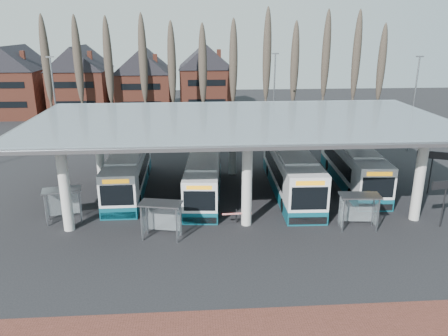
{
  "coord_description": "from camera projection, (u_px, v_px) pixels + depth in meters",
  "views": [
    {
      "loc": [
        -3.46,
        -24.89,
        13.07
      ],
      "look_at": [
        -1.23,
        7.0,
        2.67
      ],
      "focal_mm": 35.0,
      "sensor_mm": 36.0,
      "label": 1
    }
  ],
  "objects": [
    {
      "name": "bus_1",
      "position": [
        204.0,
        176.0,
        35.23
      ],
      "size": [
        3.4,
        11.77,
        3.23
      ],
      "rotation": [
        0.0,
        0.0,
        -0.08
      ],
      "color": "white",
      "rests_on": "ground"
    },
    {
      "name": "townhouse_row",
      "position": [
        113.0,
        75.0,
        66.74
      ],
      "size": [
        36.8,
        10.3,
        12.25
      ],
      "color": "brown",
      "rests_on": "ground"
    },
    {
      "name": "station_canopy",
      "position": [
        239.0,
        127.0,
        33.71
      ],
      "size": [
        32.0,
        16.0,
        6.34
      ],
      "color": "silver",
      "rests_on": "ground"
    },
    {
      "name": "ground",
      "position": [
        251.0,
        241.0,
        27.88
      ],
      "size": [
        140.0,
        140.0,
        0.0
      ],
      "primitive_type": "plane",
      "color": "black",
      "rests_on": "ground"
    },
    {
      "name": "info_sign_1",
      "position": [
        433.0,
        158.0,
        34.91
      ],
      "size": [
        2.27,
        1.06,
        3.58
      ],
      "rotation": [
        0.0,
        0.0,
        -0.4
      ],
      "color": "black",
      "rests_on": "ground"
    },
    {
      "name": "shelter_1",
      "position": [
        162.0,
        212.0,
        27.87
      ],
      "size": [
        2.86,
        1.85,
        2.45
      ],
      "rotation": [
        0.0,
        0.0,
        -0.21
      ],
      "color": "gray",
      "rests_on": "ground"
    },
    {
      "name": "bus_2",
      "position": [
        291.0,
        171.0,
        35.79
      ],
      "size": [
        3.21,
        13.26,
        3.66
      ],
      "rotation": [
        0.0,
        0.0,
        -0.03
      ],
      "color": "white",
      "rests_on": "ground"
    },
    {
      "name": "barrier",
      "position": [
        237.0,
        214.0,
        29.94
      ],
      "size": [
        2.04,
        0.59,
        1.02
      ],
      "rotation": [
        0.0,
        0.0,
        0.04
      ],
      "color": "black",
      "rests_on": "ground"
    },
    {
      "name": "info_sign_0",
      "position": [
        446.0,
        188.0,
        29.04
      ],
      "size": [
        2.24,
        0.48,
        3.34
      ],
      "rotation": [
        0.0,
        0.0,
        0.16
      ],
      "color": "black",
      "rests_on": "ground"
    },
    {
      "name": "lamp_post_b",
      "position": [
        274.0,
        95.0,
        51.29
      ],
      "size": [
        0.8,
        0.16,
        10.17
      ],
      "color": "slate",
      "rests_on": "ground"
    },
    {
      "name": "shelter_0",
      "position": [
        63.0,
        197.0,
        30.33
      ],
      "size": [
        2.8,
        1.83,
        2.4
      ],
      "rotation": [
        0.0,
        0.0,
        0.22
      ],
      "color": "gray",
      "rests_on": "ground"
    },
    {
      "name": "poplar_row",
      "position": [
        219.0,
        61.0,
        56.47
      ],
      "size": [
        45.1,
        1.1,
        14.5
      ],
      "color": "#473D33",
      "rests_on": "ground"
    },
    {
      "name": "bus_0",
      "position": [
        129.0,
        171.0,
        36.26
      ],
      "size": [
        2.72,
        12.27,
        3.4
      ],
      "rotation": [
        0.0,
        0.0,
        0.01
      ],
      "color": "white",
      "rests_on": "ground"
    },
    {
      "name": "shelter_2",
      "position": [
        359.0,
        203.0,
        29.17
      ],
      "size": [
        2.74,
        1.53,
        2.45
      ],
      "rotation": [
        0.0,
        0.0,
        -0.08
      ],
      "color": "gray",
      "rests_on": "ground"
    },
    {
      "name": "bus_3",
      "position": [
        353.0,
        165.0,
        37.76
      ],
      "size": [
        3.44,
        12.63,
        3.47
      ],
      "rotation": [
        0.0,
        0.0,
        -0.06
      ],
      "color": "white",
      "rests_on": "ground"
    },
    {
      "name": "lamp_post_a",
      "position": [
        55.0,
        103.0,
        45.91
      ],
      "size": [
        0.8,
        0.16,
        10.17
      ],
      "color": "slate",
      "rests_on": "ground"
    },
    {
      "name": "lamp_post_c",
      "position": [
        414.0,
        102.0,
        46.53
      ],
      "size": [
        0.8,
        0.16,
        10.17
      ],
      "color": "slate",
      "rests_on": "ground"
    }
  ]
}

